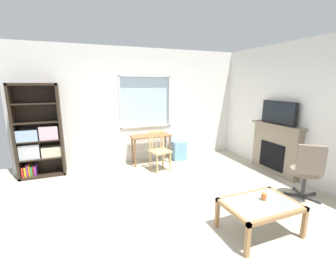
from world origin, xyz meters
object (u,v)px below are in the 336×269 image
object	(u,v)px
wooden_chair	(159,150)
plastic_drawer_unit	(178,150)
tv	(279,113)
bookshelf	(39,137)
desk_under_window	(151,140)
sippy_cup	(264,197)
coffee_table	(260,207)
office_chair	(307,169)
fireplace	(275,148)

from	to	relation	value
wooden_chair	plastic_drawer_unit	world-z (taller)	wooden_chair
tv	bookshelf	bearing A→B (deg)	160.28
desk_under_window	sippy_cup	bearing A→B (deg)	-79.27
plastic_drawer_unit	coffee_table	size ratio (longest dim) A/B	0.51
tv	office_chair	bearing A→B (deg)	-113.11
coffee_table	sippy_cup	distance (m)	0.15
coffee_table	sippy_cup	xyz separation A→B (m)	(0.09, 0.05, 0.11)
desk_under_window	bookshelf	bearing A→B (deg)	177.34
desk_under_window	plastic_drawer_unit	world-z (taller)	desk_under_window
plastic_drawer_unit	coffee_table	xyz separation A→B (m)	(-0.26, -3.21, 0.13)
wooden_chair	coffee_table	bearing A→B (deg)	-80.05
sippy_cup	tv	bearing A→B (deg)	40.55
tv	sippy_cup	xyz separation A→B (m)	(-1.77, -1.51, -0.87)
bookshelf	desk_under_window	distance (m)	2.45
bookshelf	fireplace	world-z (taller)	bookshelf
coffee_table	wooden_chair	bearing A→B (deg)	99.95
desk_under_window	sippy_cup	world-z (taller)	desk_under_window
tv	coffee_table	size ratio (longest dim) A/B	0.91
fireplace	coffee_table	size ratio (longest dim) A/B	1.34
wooden_chair	sippy_cup	world-z (taller)	wooden_chair
fireplace	tv	bearing A→B (deg)	180.00
plastic_drawer_unit	wooden_chair	bearing A→B (deg)	-142.01
plastic_drawer_unit	sippy_cup	xyz separation A→B (m)	(-0.17, -3.16, 0.24)
office_chair	coffee_table	distance (m)	1.43
wooden_chair	fireplace	xyz separation A→B (m)	(2.34, -1.09, 0.09)
coffee_table	tv	bearing A→B (deg)	39.97
tv	wooden_chair	bearing A→B (deg)	154.86
bookshelf	office_chair	bearing A→B (deg)	-33.74
bookshelf	wooden_chair	bearing A→B (deg)	-14.27
bookshelf	desk_under_window	bearing A→B (deg)	-2.66
tv	coffee_table	xyz separation A→B (m)	(-1.86, -1.56, -0.97)
wooden_chair	office_chair	bearing A→B (deg)	-50.80
tv	office_chair	distance (m)	1.48
coffee_table	plastic_drawer_unit	bearing A→B (deg)	85.39
fireplace	wooden_chair	bearing A→B (deg)	155.04
bookshelf	office_chair	distance (m)	5.18
desk_under_window	fireplace	xyz separation A→B (m)	(2.37, -1.60, -0.04)
plastic_drawer_unit	office_chair	bearing A→B (deg)	-68.49
fireplace	sippy_cup	bearing A→B (deg)	-139.74
plastic_drawer_unit	fireplace	world-z (taller)	fireplace
fireplace	office_chair	world-z (taller)	fireplace
tv	desk_under_window	bearing A→B (deg)	145.76
wooden_chair	fireplace	distance (m)	2.58
bookshelf	coffee_table	bearing A→B (deg)	-48.16
fireplace	office_chair	xyz separation A→B (m)	(-0.51, -1.15, 0.00)
fireplace	sippy_cup	world-z (taller)	fireplace
bookshelf	coffee_table	size ratio (longest dim) A/B	2.05
tv	office_chair	size ratio (longest dim) A/B	0.87
coffee_table	fireplace	bearing A→B (deg)	39.70
bookshelf	sippy_cup	bearing A→B (deg)	-46.88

